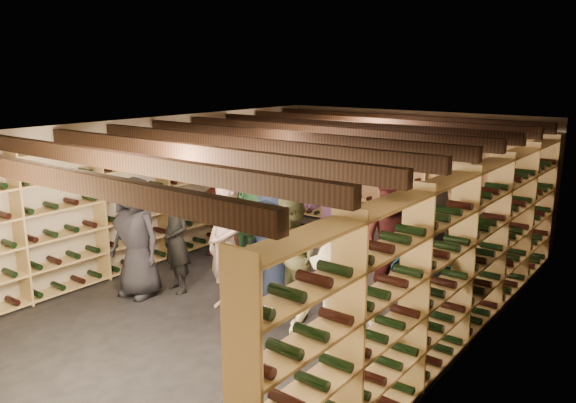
% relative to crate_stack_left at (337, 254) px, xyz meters
% --- Properties ---
extents(ground, '(8.00, 8.00, 0.00)m').
position_rel_crate_stack_left_xyz_m(ground, '(-0.08, -1.30, -0.26)').
color(ground, black).
rests_on(ground, ground).
extents(walls, '(5.52, 8.02, 2.40)m').
position_rel_crate_stack_left_xyz_m(walls, '(-0.08, -1.30, 0.95)').
color(walls, tan).
rests_on(walls, ground).
extents(ceiling, '(5.50, 8.00, 0.01)m').
position_rel_crate_stack_left_xyz_m(ceiling, '(-0.08, -1.30, 2.15)').
color(ceiling, beige).
rests_on(ceiling, walls).
extents(ceiling_joists, '(5.40, 7.12, 0.18)m').
position_rel_crate_stack_left_xyz_m(ceiling_joists, '(-0.08, -1.30, 2.01)').
color(ceiling_joists, black).
rests_on(ceiling_joists, ground).
extents(wine_rack_left, '(0.32, 7.50, 2.15)m').
position_rel_crate_stack_left_xyz_m(wine_rack_left, '(-2.65, -1.30, 0.82)').
color(wine_rack_left, tan).
rests_on(wine_rack_left, ground).
extents(wine_rack_right, '(0.32, 7.50, 2.15)m').
position_rel_crate_stack_left_xyz_m(wine_rack_right, '(2.49, -1.30, 0.82)').
color(wine_rack_right, tan).
rests_on(wine_rack_right, ground).
extents(wine_rack_back, '(4.70, 0.30, 2.15)m').
position_rel_crate_stack_left_xyz_m(wine_rack_back, '(-0.08, 2.53, 0.82)').
color(wine_rack_back, tan).
rests_on(wine_rack_back, ground).
extents(crate_stack_left, '(0.52, 0.36, 0.51)m').
position_rel_crate_stack_left_xyz_m(crate_stack_left, '(0.00, 0.00, 0.00)').
color(crate_stack_left, tan).
rests_on(crate_stack_left, ground).
extents(crate_stack_right, '(0.57, 0.45, 0.51)m').
position_rel_crate_stack_left_xyz_m(crate_stack_right, '(0.97, 0.39, 0.00)').
color(crate_stack_right, tan).
rests_on(crate_stack_right, ground).
extents(crate_loose, '(0.59, 0.51, 0.17)m').
position_rel_crate_stack_left_xyz_m(crate_loose, '(0.92, 0.83, -0.17)').
color(crate_loose, tan).
rests_on(crate_loose, ground).
extents(person_0, '(0.89, 0.63, 1.73)m').
position_rel_crate_stack_left_xyz_m(person_0, '(-1.68, -2.65, 0.61)').
color(person_0, black).
rests_on(person_0, ground).
extents(person_1, '(0.63, 0.49, 1.53)m').
position_rel_crate_stack_left_xyz_m(person_1, '(-1.35, -2.20, 0.51)').
color(person_1, black).
rests_on(person_1, ground).
extents(person_2, '(0.95, 0.84, 1.63)m').
position_rel_crate_stack_left_xyz_m(person_2, '(0.52, -1.91, 0.56)').
color(person_2, brown).
rests_on(person_2, ground).
extents(person_3, '(1.10, 0.89, 1.49)m').
position_rel_crate_stack_left_xyz_m(person_3, '(1.80, -2.88, 0.49)').
color(person_3, beige).
rests_on(person_3, ground).
extents(person_4, '(0.93, 0.50, 1.52)m').
position_rel_crate_stack_left_xyz_m(person_4, '(2.07, -1.39, 0.50)').
color(person_4, '#1C5F80').
rests_on(person_4, ground).
extents(person_5, '(1.66, 1.07, 1.71)m').
position_rel_crate_stack_left_xyz_m(person_5, '(-1.96, -0.57, 0.60)').
color(person_5, maroon).
rests_on(person_5, ground).
extents(person_6, '(0.84, 0.61, 1.58)m').
position_rel_crate_stack_left_xyz_m(person_6, '(-0.03, -1.61, 0.53)').
color(person_6, '#192441').
rests_on(person_6, ground).
extents(person_7, '(0.76, 0.60, 1.83)m').
position_rel_crate_stack_left_xyz_m(person_7, '(-0.30, -2.27, 0.66)').
color(person_7, gray).
rests_on(person_7, ground).
extents(person_8, '(0.90, 0.70, 1.86)m').
position_rel_crate_stack_left_xyz_m(person_8, '(1.50, -1.06, 0.67)').
color(person_8, '#441619').
rests_on(person_8, ground).
extents(person_9, '(1.11, 0.72, 1.62)m').
position_rel_crate_stack_left_xyz_m(person_9, '(-1.77, -0.00, 0.56)').
color(person_9, '#9E9690').
rests_on(person_9, ground).
extents(person_10, '(0.98, 0.45, 1.65)m').
position_rel_crate_stack_left_xyz_m(person_10, '(-1.03, -1.06, 0.57)').
color(person_10, '#234B2B').
rests_on(person_10, ground).
extents(person_11, '(1.67, 1.09, 1.72)m').
position_rel_crate_stack_left_xyz_m(person_11, '(-0.09, -0.00, 0.61)').
color(person_11, '#945E95').
rests_on(person_11, ground).
extents(person_12, '(0.90, 0.73, 1.58)m').
position_rel_crate_stack_left_xyz_m(person_12, '(1.63, -0.10, 0.53)').
color(person_12, '#2E2D31').
rests_on(person_12, ground).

